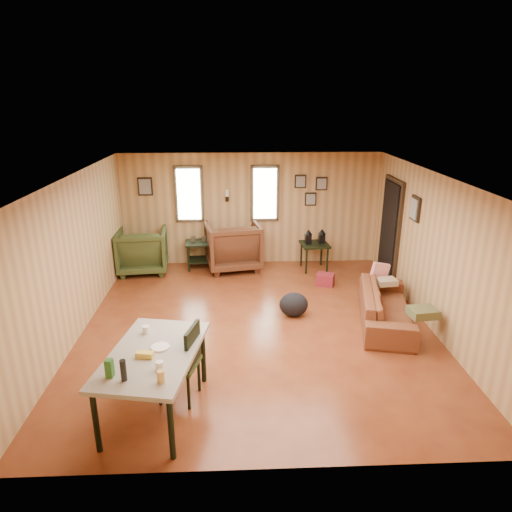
{
  "coord_description": "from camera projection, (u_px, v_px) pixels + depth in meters",
  "views": [
    {
      "loc": [
        -0.31,
        -6.56,
        3.5
      ],
      "look_at": [
        0.0,
        0.4,
        1.05
      ],
      "focal_mm": 32.0,
      "sensor_mm": 36.0,
      "label": 1
    }
  ],
  "objects": [
    {
      "name": "recliner_brown",
      "position": [
        233.0,
        243.0,
        9.64
      ],
      "size": [
        1.25,
        1.2,
        1.12
      ],
      "primitive_type": "imported",
      "rotation": [
        0.0,
        0.0,
        3.32
      ],
      "color": "#512B18",
      "rests_on": "ground"
    },
    {
      "name": "recliner_green",
      "position": [
        142.0,
        248.0,
        9.48
      ],
      "size": [
        1.07,
        1.02,
        1.02
      ],
      "primitive_type": "imported",
      "rotation": [
        0.0,
        0.0,
        -3.05
      ],
      "color": "#35411D",
      "rests_on": "ground"
    },
    {
      "name": "cooler",
      "position": [
        325.0,
        279.0,
        8.89
      ],
      "size": [
        0.4,
        0.35,
        0.24
      ],
      "rotation": [
        0.0,
        0.0,
        -0.39
      ],
      "color": "maroon",
      "rests_on": "ground"
    },
    {
      "name": "side_table",
      "position": [
        315.0,
        242.0,
        9.55
      ],
      "size": [
        0.61,
        0.61,
        0.89
      ],
      "rotation": [
        0.0,
        0.0,
        0.1
      ],
      "color": "black",
      "rests_on": "ground"
    },
    {
      "name": "dining_chair",
      "position": [
        184.0,
        359.0,
        5.4
      ],
      "size": [
        0.55,
        0.55,
        0.99
      ],
      "rotation": [
        0.0,
        0.0,
        -0.26
      ],
      "color": "#35411D",
      "rests_on": "ground"
    },
    {
      "name": "room",
      "position": [
        267.0,
        249.0,
        7.22
      ],
      "size": [
        5.54,
        6.04,
        2.44
      ],
      "color": "brown",
      "rests_on": "ground"
    },
    {
      "name": "end_table",
      "position": [
        199.0,
        250.0,
        9.7
      ],
      "size": [
        0.61,
        0.56,
        0.72
      ],
      "rotation": [
        0.0,
        0.0,
        0.09
      ],
      "color": "black",
      "rests_on": "ground"
    },
    {
      "name": "sofa_pillows",
      "position": [
        401.0,
        293.0,
        7.35
      ],
      "size": [
        0.6,
        1.71,
        0.35
      ],
      "rotation": [
        0.0,
        0.0,
        0.13
      ],
      "color": "brown",
      "rests_on": "sofa"
    },
    {
      "name": "dining_table",
      "position": [
        153.0,
        359.0,
        5.09
      ],
      "size": [
        1.19,
        1.7,
        1.03
      ],
      "rotation": [
        0.0,
        0.0,
        -0.17
      ],
      "color": "gray",
      "rests_on": "ground"
    },
    {
      "name": "backpack",
      "position": [
        294.0,
        305.0,
        7.61
      ],
      "size": [
        0.51,
        0.41,
        0.42
      ],
      "rotation": [
        0.0,
        0.0,
        0.1
      ],
      "color": "black",
      "rests_on": "ground"
    },
    {
      "name": "sofa",
      "position": [
        387.0,
        301.0,
        7.33
      ],
      "size": [
        0.96,
        2.02,
        0.76
      ],
      "primitive_type": "imported",
      "rotation": [
        0.0,
        0.0,
        1.36
      ],
      "color": "brown",
      "rests_on": "ground"
    }
  ]
}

